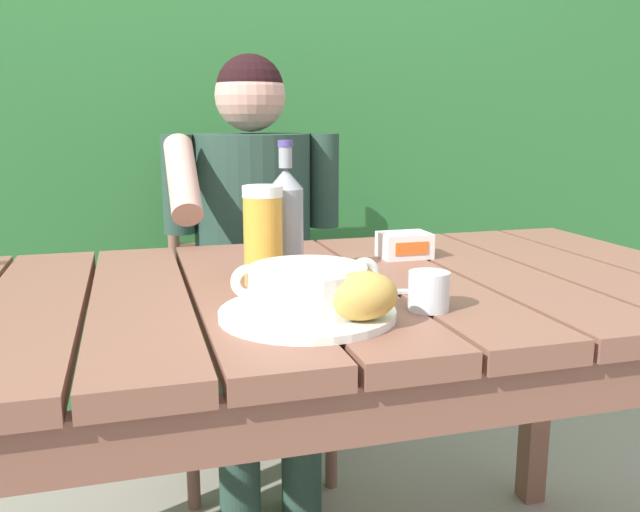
{
  "coord_description": "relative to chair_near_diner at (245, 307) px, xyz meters",
  "views": [
    {
      "loc": [
        -0.34,
        -1.12,
        1.07
      ],
      "look_at": [
        -0.05,
        -0.1,
        0.84
      ],
      "focal_mm": 37.36,
      "sensor_mm": 36.0,
      "label": 1
    }
  ],
  "objects": [
    {
      "name": "soup_bowl",
      "position": [
        -0.08,
        -1.05,
        0.33
      ],
      "size": [
        0.23,
        0.18,
        0.07
      ],
      "color": "white",
      "rests_on": "serving_plate"
    },
    {
      "name": "beer_bottle",
      "position": [
        -0.05,
        -0.78,
        0.39
      ],
      "size": [
        0.06,
        0.06,
        0.25
      ],
      "color": "gray",
      "rests_on": "dining_table"
    },
    {
      "name": "serving_plate",
      "position": [
        -0.08,
        -1.05,
        0.29
      ],
      "size": [
        0.26,
        0.26,
        0.01
      ],
      "color": "white",
      "rests_on": "dining_table"
    },
    {
      "name": "butter_tub",
      "position": [
        0.23,
        -0.69,
        0.31
      ],
      "size": [
        0.1,
        0.08,
        0.05
      ],
      "color": "white",
      "rests_on": "dining_table"
    },
    {
      "name": "hedge_backdrop",
      "position": [
        0.08,
        0.63,
        0.58
      ],
      "size": [
        4.0,
        0.88,
        2.54
      ],
      "color": "#2E6E34",
      "rests_on": "ground_plane"
    },
    {
      "name": "water_glass_small",
      "position": [
        0.11,
        -1.06,
        0.31
      ],
      "size": [
        0.06,
        0.06,
        0.06
      ],
      "color": "silver",
      "rests_on": "dining_table"
    },
    {
      "name": "chair_near_diner",
      "position": [
        0.0,
        0.0,
        0.0
      ],
      "size": [
        0.43,
        0.44,
        1.01
      ],
      "color": "brown",
      "rests_on": "ground_plane"
    },
    {
      "name": "beer_glass",
      "position": [
        -0.1,
        -0.83,
        0.37
      ],
      "size": [
        0.07,
        0.07,
        0.18
      ],
      "color": "gold",
      "rests_on": "dining_table"
    },
    {
      "name": "table_knife",
      "position": [
        0.05,
        -0.95,
        0.29
      ],
      "size": [
        0.15,
        0.04,
        0.01
      ],
      "color": "silver",
      "rests_on": "dining_table"
    },
    {
      "name": "bread_roll",
      "position": [
        -0.02,
        -1.12,
        0.33
      ],
      "size": [
        0.11,
        0.08,
        0.07
      ],
      "color": "gold",
      "rests_on": "serving_plate"
    },
    {
      "name": "person_eating",
      "position": [
        -0.0,
        -0.2,
        0.23
      ],
      "size": [
        0.48,
        0.47,
        1.23
      ],
      "color": "#264136",
      "rests_on": "ground_plane"
    },
    {
      "name": "dining_table",
      "position": [
        0.02,
        -0.85,
        0.19
      ],
      "size": [
        1.5,
        0.82,
        0.77
      ],
      "color": "brown",
      "rests_on": "ground_plane"
    }
  ]
}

